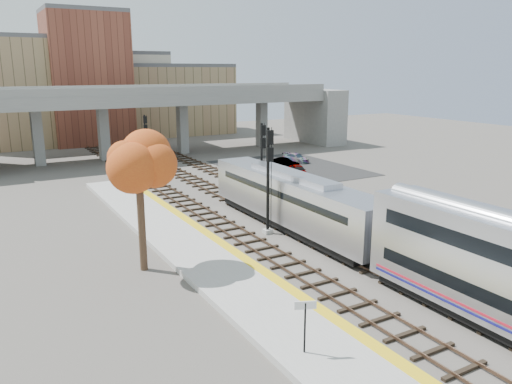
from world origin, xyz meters
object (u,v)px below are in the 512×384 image
signal_mast_mid (262,164)px  car_c (296,158)px  signal_mast_near (268,181)px  tree (138,168)px  car_a (298,170)px  car_b (284,163)px  signal_mast_far (146,143)px  locomotive (292,199)px

signal_mast_mid → car_c: 20.46m
signal_mast_near → tree: size_ratio=0.93×
car_a → car_b: size_ratio=0.95×
tree → car_c: size_ratio=2.21×
tree → car_a: 29.64m
car_c → signal_mast_far: bearing=148.1°
signal_mast_near → car_c: signal_mast_near is taller
locomotive → car_a: 19.17m
signal_mast_mid → car_a: 12.30m
signal_mast_mid → car_b: size_ratio=1.86×
locomotive → signal_mast_near: signal_mast_near is taller
signal_mast_mid → car_b: bearing=50.0°
signal_mast_mid → tree: tree is taller
signal_mast_far → car_c: signal_mast_far is taller
signal_mast_near → car_b: signal_mast_near is taller
signal_mast_far → car_a: (13.29, -12.70, -2.40)m
locomotive → tree: (-12.01, -2.13, 3.88)m
tree → car_b: bearing=42.4°
signal_mast_far → car_b: bearing=-30.0°
tree → car_a: (23.20, 17.61, -5.50)m
signal_mast_near → signal_mast_mid: signal_mast_near is taller
car_b → locomotive: bearing=-150.8°
tree → car_a: size_ratio=2.29×
locomotive → tree: 12.80m
tree → car_a: tree is taller
signal_mast_near → signal_mast_mid: (4.10, 7.88, -0.42)m
locomotive → signal_mast_near: 2.68m
locomotive → car_c: (15.80, 22.64, -1.69)m
signal_mast_near → tree: 10.36m
signal_mast_mid → signal_mast_far: signal_mast_mid is taller
signal_mast_far → car_b: signal_mast_far is taller
tree → signal_mast_near: bearing=11.9°
signal_mast_far → car_c: (17.90, -5.53, -2.48)m
signal_mast_far → locomotive: bearing=-85.7°
signal_mast_mid → car_a: signal_mast_mid is taller
signal_mast_mid → signal_mast_far: bearing=101.4°
signal_mast_near → locomotive: bearing=1.5°
locomotive → car_b: bearing=58.6°
locomotive → signal_mast_far: bearing=94.3°
signal_mast_near → car_b: size_ratio=2.03×
signal_mast_mid → signal_mast_near: bearing=-117.5°
tree → signal_mast_far: bearing=71.9°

